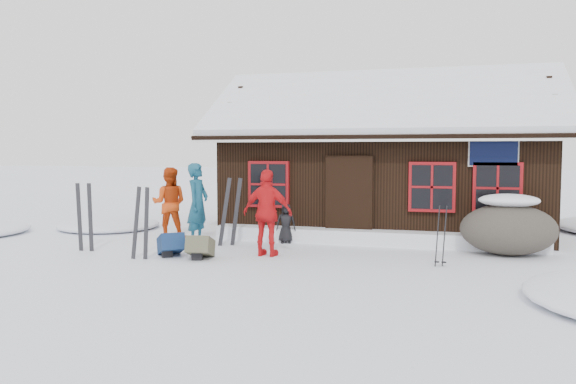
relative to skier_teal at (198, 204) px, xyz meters
name	(u,v)px	position (x,y,z in m)	size (l,w,h in m)	color
ground	(284,259)	(2.42, -1.16, -0.95)	(120.00, 120.00, 0.00)	white
mountain_hut	(386,172)	(3.92, 3.82, 0.63)	(8.90, 6.09, 4.42)	black
snow_drift	(373,237)	(3.92, 1.09, -0.77)	(7.60, 0.60, 0.35)	white
snow_mounds	(378,248)	(4.07, 0.70, -0.95)	(20.60, 13.20, 0.48)	white
skier_teal	(198,204)	(0.00, 0.00, 0.00)	(0.69, 0.45, 1.89)	navy
skier_orange_left	(169,203)	(-1.03, 0.57, -0.06)	(0.86, 0.67, 1.77)	#CF3F0E
skier_orange_right	(268,213)	(2.00, -0.95, -0.05)	(1.05, 0.44, 1.80)	red
skier_crouched	(286,223)	(1.91, 0.76, -0.48)	(0.46, 0.30, 0.94)	black
boulder	(508,228)	(6.79, 0.53, -0.37)	(1.94, 1.46, 1.15)	#4B453C
ski_pair_left	(141,224)	(-0.33, -1.96, -0.24)	(0.47, 0.13, 1.51)	black
ski_pair_mid	(85,218)	(-1.99, -1.45, -0.23)	(0.37, 0.09, 1.53)	black
ski_pair_right	(230,213)	(0.79, 0.05, -0.19)	(0.57, 0.20, 1.61)	black
ski_poles	(441,237)	(5.45, -1.05, -0.39)	(0.21, 0.11, 1.19)	black
backpack_blue	(171,248)	(0.08, -1.49, -0.77)	(0.47, 0.63, 0.34)	navy
backpack_olive	(200,250)	(0.79, -1.59, -0.78)	(0.47, 0.62, 0.34)	#51503A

